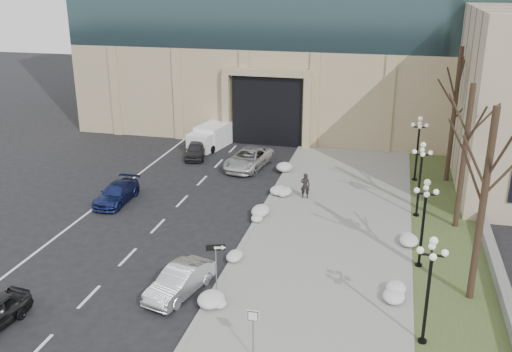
% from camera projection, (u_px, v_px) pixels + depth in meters
% --- Properties ---
extents(sidewalk, '(9.00, 40.00, 0.12)m').
position_uv_depth(sidewalk, '(327.00, 243.00, 31.28)').
color(sidewalk, gray).
rests_on(sidewalk, ground).
extents(curb, '(0.30, 40.00, 0.14)m').
position_uv_depth(curb, '(248.00, 235.00, 32.29)').
color(curb, gray).
rests_on(curb, ground).
extents(grass_strip, '(4.00, 40.00, 0.10)m').
position_uv_depth(grass_strip, '(451.00, 257.00, 29.83)').
color(grass_strip, '#3F4C26').
rests_on(grass_strip, ground).
extents(stone_wall, '(0.50, 30.00, 0.70)m').
position_uv_depth(stone_wall, '(487.00, 239.00, 31.11)').
color(stone_wall, gray).
rests_on(stone_wall, ground).
extents(car_b, '(2.40, 4.31, 1.34)m').
position_uv_depth(car_b, '(180.00, 281.00, 26.28)').
color(car_b, '#B4B7BC').
rests_on(car_b, ground).
extents(car_c, '(1.76, 4.29, 1.24)m').
position_uv_depth(car_c, '(117.00, 193.00, 36.84)').
color(car_c, navy).
rests_on(car_c, ground).
extents(car_d, '(3.24, 5.62, 1.47)m').
position_uv_depth(car_d, '(249.00, 159.00, 43.33)').
color(car_d, silver).
rests_on(car_d, ground).
extents(car_e, '(2.30, 3.99, 1.28)m').
position_uv_depth(car_e, '(196.00, 150.00, 45.74)').
color(car_e, '#2C2B30').
rests_on(car_e, ground).
extents(pedestrian, '(0.65, 0.45, 1.71)m').
position_uv_depth(pedestrian, '(305.00, 186.00, 37.17)').
color(pedestrian, black).
rests_on(pedestrian, sidewalk).
extents(box_truck, '(3.17, 6.19, 1.87)m').
position_uv_depth(box_truck, '(214.00, 135.00, 48.89)').
color(box_truck, white).
rests_on(box_truck, ground).
extents(one_way_sign, '(0.92, 0.41, 2.48)m').
position_uv_depth(one_way_sign, '(219.00, 253.00, 25.91)').
color(one_way_sign, slate).
rests_on(one_way_sign, ground).
extents(keep_sign, '(0.47, 0.07, 2.20)m').
position_uv_depth(keep_sign, '(253.00, 324.00, 21.44)').
color(keep_sign, slate).
rests_on(keep_sign, ground).
extents(snow_clump_c, '(1.10, 1.60, 0.36)m').
position_uv_depth(snow_clump_c, '(219.00, 297.00, 25.65)').
color(snow_clump_c, white).
rests_on(snow_clump_c, sidewalk).
extents(snow_clump_d, '(1.10, 1.60, 0.36)m').
position_uv_depth(snow_clump_d, '(236.00, 255.00, 29.47)').
color(snow_clump_d, white).
rests_on(snow_clump_d, sidewalk).
extents(snow_clump_e, '(1.10, 1.60, 0.36)m').
position_uv_depth(snow_clump_e, '(264.00, 216.00, 34.23)').
color(snow_clump_e, white).
rests_on(snow_clump_e, sidewalk).
extents(snow_clump_f, '(1.10, 1.60, 0.36)m').
position_uv_depth(snow_clump_f, '(281.00, 192.00, 37.85)').
color(snow_clump_f, white).
rests_on(snow_clump_f, sidewalk).
extents(snow_clump_g, '(1.10, 1.60, 0.36)m').
position_uv_depth(snow_clump_g, '(288.00, 168.00, 42.68)').
color(snow_clump_g, white).
rests_on(snow_clump_g, sidewalk).
extents(snow_clump_i, '(1.10, 1.60, 0.36)m').
position_uv_depth(snow_clump_i, '(400.00, 293.00, 26.01)').
color(snow_clump_i, white).
rests_on(snow_clump_i, sidewalk).
extents(snow_clump_j, '(1.10, 1.60, 0.36)m').
position_uv_depth(snow_clump_j, '(403.00, 240.00, 31.15)').
color(snow_clump_j, white).
rests_on(snow_clump_j, sidewalk).
extents(lamppost_a, '(1.18, 1.18, 4.76)m').
position_uv_depth(lamppost_a, '(430.00, 277.00, 21.88)').
color(lamppost_a, black).
rests_on(lamppost_a, ground).
extents(lamppost_b, '(1.18, 1.18, 4.76)m').
position_uv_depth(lamppost_b, '(424.00, 212.00, 27.82)').
color(lamppost_b, black).
rests_on(lamppost_b, ground).
extents(lamppost_c, '(1.18, 1.18, 4.76)m').
position_uv_depth(lamppost_c, '(421.00, 170.00, 33.76)').
color(lamppost_c, black).
rests_on(lamppost_c, ground).
extents(lamppost_d, '(1.18, 1.18, 4.76)m').
position_uv_depth(lamppost_d, '(418.00, 140.00, 39.70)').
color(lamppost_d, black).
rests_on(lamppost_d, ground).
extents(tree_near, '(3.20, 3.20, 9.00)m').
position_uv_depth(tree_near, '(486.00, 179.00, 24.11)').
color(tree_near, black).
rests_on(tree_near, ground).
extents(tree_mid, '(3.20, 3.20, 8.50)m').
position_uv_depth(tree_mid, '(467.00, 137.00, 31.53)').
color(tree_mid, black).
rests_on(tree_mid, ground).
extents(tree_far, '(3.20, 3.20, 9.50)m').
position_uv_depth(tree_far, '(456.00, 97.00, 38.63)').
color(tree_far, black).
rests_on(tree_far, ground).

